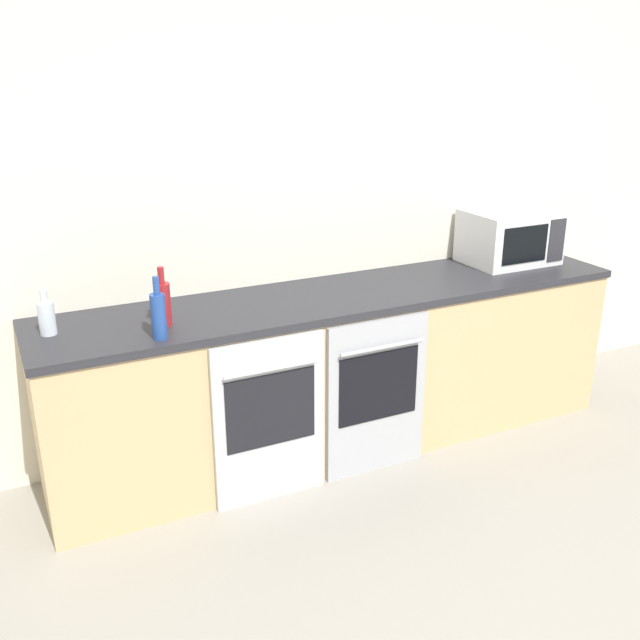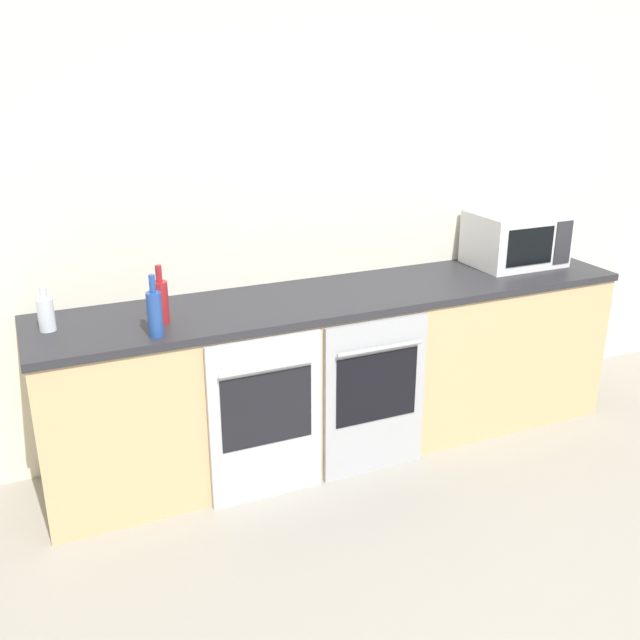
{
  "view_description": "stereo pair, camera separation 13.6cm",
  "coord_description": "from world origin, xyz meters",
  "px_view_note": "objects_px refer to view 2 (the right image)",
  "views": [
    {
      "loc": [
        -1.68,
        -1.25,
        2.07
      ],
      "look_at": [
        -0.13,
        1.93,
        0.76
      ],
      "focal_mm": 40.0,
      "sensor_mm": 36.0,
      "label": 1
    },
    {
      "loc": [
        -1.56,
        -1.3,
        2.07
      ],
      "look_at": [
        -0.13,
        1.93,
        0.76
      ],
      "focal_mm": 40.0,
      "sensor_mm": 36.0,
      "label": 2
    }
  ],
  "objects_px": {
    "microwave": "(515,238)",
    "bottle_clear": "(46,314)",
    "bottle_blue": "(155,313)",
    "oven_right": "(375,397)",
    "oven_left": "(266,419)",
    "bottle_red": "(161,301)"
  },
  "relations": [
    {
      "from": "microwave",
      "to": "bottle_clear",
      "type": "xyz_separation_m",
      "value": [
        -2.65,
        -0.05,
        -0.08
      ]
    },
    {
      "from": "bottle_blue",
      "to": "microwave",
      "type": "bearing_deg",
      "value": 8.24
    },
    {
      "from": "oven_right",
      "to": "oven_left",
      "type": "bearing_deg",
      "value": 180.0
    },
    {
      "from": "bottle_red",
      "to": "bottle_blue",
      "type": "bearing_deg",
      "value": -110.8
    },
    {
      "from": "oven_right",
      "to": "microwave",
      "type": "relative_size",
      "value": 1.61
    },
    {
      "from": "oven_left",
      "to": "bottle_red",
      "type": "height_order",
      "value": "bottle_red"
    },
    {
      "from": "oven_right",
      "to": "microwave",
      "type": "distance_m",
      "value": 1.37
    },
    {
      "from": "bottle_red",
      "to": "bottle_clear",
      "type": "bearing_deg",
      "value": 167.49
    },
    {
      "from": "oven_left",
      "to": "bottle_red",
      "type": "xyz_separation_m",
      "value": [
        -0.41,
        0.26,
        0.58
      ]
    },
    {
      "from": "oven_left",
      "to": "bottle_red",
      "type": "distance_m",
      "value": 0.75
    },
    {
      "from": "bottle_blue",
      "to": "bottle_clear",
      "type": "xyz_separation_m",
      "value": [
        -0.44,
        0.27,
        -0.03
      ]
    },
    {
      "from": "oven_right",
      "to": "bottle_clear",
      "type": "xyz_separation_m",
      "value": [
        -1.5,
        0.37,
        0.55
      ]
    },
    {
      "from": "oven_right",
      "to": "bottle_red",
      "type": "xyz_separation_m",
      "value": [
        -1.0,
        0.26,
        0.58
      ]
    },
    {
      "from": "oven_left",
      "to": "bottle_clear",
      "type": "xyz_separation_m",
      "value": [
        -0.91,
        0.37,
        0.55
      ]
    },
    {
      "from": "microwave",
      "to": "bottle_blue",
      "type": "height_order",
      "value": "microwave"
    },
    {
      "from": "bottle_clear",
      "to": "microwave",
      "type": "bearing_deg",
      "value": 1.05
    },
    {
      "from": "microwave",
      "to": "bottle_blue",
      "type": "relative_size",
      "value": 1.85
    },
    {
      "from": "oven_left",
      "to": "microwave",
      "type": "distance_m",
      "value": 1.9
    },
    {
      "from": "bottle_clear",
      "to": "bottle_red",
      "type": "distance_m",
      "value": 0.51
    },
    {
      "from": "oven_left",
      "to": "oven_right",
      "type": "bearing_deg",
      "value": 0.0
    },
    {
      "from": "oven_right",
      "to": "bottle_red",
      "type": "height_order",
      "value": "bottle_red"
    },
    {
      "from": "oven_left",
      "to": "bottle_clear",
      "type": "height_order",
      "value": "bottle_clear"
    }
  ]
}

